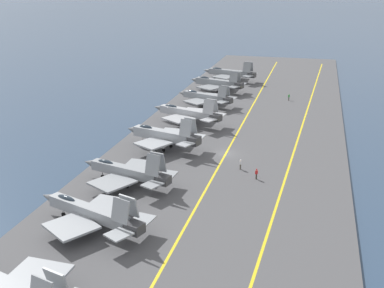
{
  "coord_description": "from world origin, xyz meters",
  "views": [
    {
      "loc": [
        -80.46,
        -14.68,
        30.88
      ],
      "look_at": [
        -3.42,
        5.46,
        2.9
      ],
      "focal_mm": 45.0,
      "sensor_mm": 36.0,
      "label": 1
    }
  ],
  "objects_px": {
    "crew_white_vest": "(240,164)",
    "parked_jet_sixth": "(206,97)",
    "parked_jet_fifth": "(188,113)",
    "parked_jet_fourth": "(163,135)",
    "parked_jet_seventh": "(217,83)",
    "parked_jet_third": "(127,171)",
    "crew_green_vest": "(289,97)",
    "parked_jet_second": "(91,212)",
    "crew_red_vest": "(256,173)",
    "parked_jet_eighth": "(230,73)"
  },
  "relations": [
    {
      "from": "crew_green_vest",
      "to": "parked_jet_fifth",
      "type": "bearing_deg",
      "value": 143.91
    },
    {
      "from": "crew_white_vest",
      "to": "crew_red_vest",
      "type": "height_order",
      "value": "crew_white_vest"
    },
    {
      "from": "parked_jet_third",
      "to": "parked_jet_seventh",
      "type": "bearing_deg",
      "value": -0.33
    },
    {
      "from": "parked_jet_fifth",
      "to": "crew_white_vest",
      "type": "bearing_deg",
      "value": -145.87
    },
    {
      "from": "parked_jet_eighth",
      "to": "crew_green_vest",
      "type": "bearing_deg",
      "value": -135.86
    },
    {
      "from": "crew_white_vest",
      "to": "crew_green_vest",
      "type": "xyz_separation_m",
      "value": [
        49.34,
        -4.57,
        -0.05
      ]
    },
    {
      "from": "crew_red_vest",
      "to": "crew_green_vest",
      "type": "relative_size",
      "value": 1.02
    },
    {
      "from": "parked_jet_third",
      "to": "crew_white_vest",
      "type": "relative_size",
      "value": 8.84
    },
    {
      "from": "parked_jet_third",
      "to": "crew_green_vest",
      "type": "height_order",
      "value": "parked_jet_third"
    },
    {
      "from": "parked_jet_third",
      "to": "parked_jet_seventh",
      "type": "height_order",
      "value": "parked_jet_third"
    },
    {
      "from": "parked_jet_second",
      "to": "parked_jet_fourth",
      "type": "relative_size",
      "value": 1.1
    },
    {
      "from": "parked_jet_fourth",
      "to": "parked_jet_eighth",
      "type": "relative_size",
      "value": 0.92
    },
    {
      "from": "parked_jet_fifth",
      "to": "parked_jet_seventh",
      "type": "bearing_deg",
      "value": 0.56
    },
    {
      "from": "parked_jet_second",
      "to": "parked_jet_seventh",
      "type": "xyz_separation_m",
      "value": [
        78.66,
        0.25,
        0.34
      ]
    },
    {
      "from": "parked_jet_eighth",
      "to": "crew_red_vest",
      "type": "xyz_separation_m",
      "value": [
        -72.35,
        -17.56,
        -1.62
      ]
    },
    {
      "from": "parked_jet_eighth",
      "to": "parked_jet_seventh",
      "type": "bearing_deg",
      "value": 176.13
    },
    {
      "from": "parked_jet_fifth",
      "to": "crew_green_vest",
      "type": "bearing_deg",
      "value": -36.09
    },
    {
      "from": "parked_jet_third",
      "to": "parked_jet_fifth",
      "type": "xyz_separation_m",
      "value": [
        32.82,
        -0.69,
        0.46
      ]
    },
    {
      "from": "parked_jet_fourth",
      "to": "parked_jet_seventh",
      "type": "height_order",
      "value": "parked_jet_fourth"
    },
    {
      "from": "crew_white_vest",
      "to": "crew_green_vest",
      "type": "height_order",
      "value": "crew_white_vest"
    },
    {
      "from": "crew_white_vest",
      "to": "parked_jet_fourth",
      "type": "bearing_deg",
      "value": 67.78
    },
    {
      "from": "parked_jet_sixth",
      "to": "parked_jet_second",
      "type": "bearing_deg",
      "value": 179.83
    },
    {
      "from": "crew_red_vest",
      "to": "crew_green_vest",
      "type": "height_order",
      "value": "crew_red_vest"
    },
    {
      "from": "parked_jet_fifth",
      "to": "crew_red_vest",
      "type": "bearing_deg",
      "value": -144.67
    },
    {
      "from": "parked_jet_third",
      "to": "crew_red_vest",
      "type": "bearing_deg",
      "value": -69.39
    },
    {
      "from": "parked_jet_third",
      "to": "parked_jet_second",
      "type": "bearing_deg",
      "value": -177.4
    },
    {
      "from": "parked_jet_fourth",
      "to": "parked_jet_seventh",
      "type": "bearing_deg",
      "value": 0.02
    },
    {
      "from": "crew_red_vest",
      "to": "parked_jet_seventh",
      "type": "bearing_deg",
      "value": 17.75
    },
    {
      "from": "parked_jet_sixth",
      "to": "parked_jet_third",
      "type": "bearing_deg",
      "value": 179.06
    },
    {
      "from": "parked_jet_third",
      "to": "crew_green_vest",
      "type": "bearing_deg",
      "value": -18.81
    },
    {
      "from": "parked_jet_sixth",
      "to": "parked_jet_eighth",
      "type": "xyz_separation_m",
      "value": [
        30.1,
        -0.54,
        0.37
      ]
    },
    {
      "from": "crew_white_vest",
      "to": "parked_jet_sixth",
      "type": "bearing_deg",
      "value": 21.11
    },
    {
      "from": "parked_jet_second",
      "to": "crew_red_vest",
      "type": "xyz_separation_m",
      "value": [
        20.76,
        -18.29,
        -1.18
      ]
    },
    {
      "from": "parked_jet_third",
      "to": "parked_jet_eighth",
      "type": "relative_size",
      "value": 0.94
    },
    {
      "from": "parked_jet_fourth",
      "to": "parked_jet_sixth",
      "type": "xyz_separation_m",
      "value": [
        32.55,
        -0.43,
        -0.48
      ]
    },
    {
      "from": "parked_jet_fifth",
      "to": "crew_white_vest",
      "type": "relative_size",
      "value": 9.37
    },
    {
      "from": "parked_jet_sixth",
      "to": "parked_jet_eighth",
      "type": "height_order",
      "value": "parked_jet_eighth"
    },
    {
      "from": "parked_jet_fifth",
      "to": "parked_jet_sixth",
      "type": "relative_size",
      "value": 1.09
    },
    {
      "from": "parked_jet_second",
      "to": "crew_green_vest",
      "type": "bearing_deg",
      "value": -15.05
    },
    {
      "from": "parked_jet_third",
      "to": "parked_jet_eighth",
      "type": "height_order",
      "value": "parked_jet_eighth"
    },
    {
      "from": "parked_jet_sixth",
      "to": "crew_white_vest",
      "type": "distance_m",
      "value": 41.67
    },
    {
      "from": "parked_jet_sixth",
      "to": "parked_jet_seventh",
      "type": "distance_m",
      "value": 15.66
    },
    {
      "from": "parked_jet_fifth",
      "to": "crew_white_vest",
      "type": "distance_m",
      "value": 27.01
    },
    {
      "from": "parked_jet_fourth",
      "to": "crew_green_vest",
      "type": "distance_m",
      "value": 47.49
    },
    {
      "from": "parked_jet_eighth",
      "to": "parked_jet_third",
      "type": "bearing_deg",
      "value": 179.03
    },
    {
      "from": "parked_jet_fourth",
      "to": "crew_white_vest",
      "type": "xyz_separation_m",
      "value": [
        -6.3,
        -15.43,
        -1.7
      ]
    },
    {
      "from": "parked_jet_second",
      "to": "parked_jet_sixth",
      "type": "distance_m",
      "value": 63.01
    },
    {
      "from": "parked_jet_sixth",
      "to": "crew_white_vest",
      "type": "relative_size",
      "value": 8.58
    },
    {
      "from": "parked_jet_fourth",
      "to": "crew_red_vest",
      "type": "height_order",
      "value": "parked_jet_fourth"
    },
    {
      "from": "parked_jet_fourth",
      "to": "parked_jet_eighth",
      "type": "distance_m",
      "value": 62.66
    }
  ]
}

